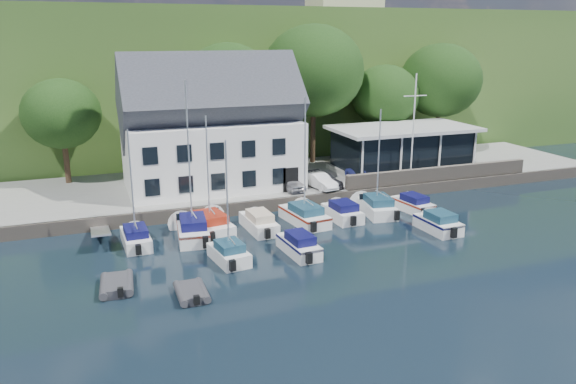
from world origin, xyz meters
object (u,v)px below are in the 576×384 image
object	(u,v)px
club_pavilion	(402,148)
car_blue	(367,174)
car_white	(320,181)
boat_r1_4	(305,163)
car_silver	(290,182)
boat_r1_7	(413,202)
boat_r2_1	(227,197)
dinghy_0	(117,283)
boat_r2_4	(438,221)
boat_r1_2	(208,168)
harbor_building	(211,135)
flagpole	(413,129)
boat_r2_2	(299,243)
dinghy_1	(191,291)
boat_r1_3	(259,221)
car_dgrey	(325,180)
boat_r1_0	(132,185)
boat_r1_1	(190,170)
boat_r1_6	(379,157)
boat_r1_5	(342,210)

from	to	relation	value
club_pavilion	car_blue	world-z (taller)	club_pavilion
car_white	boat_r1_4	size ratio (longest dim) A/B	0.42
car_silver	boat_r1_7	size ratio (longest dim) A/B	0.68
car_white	boat_r2_1	bearing A→B (deg)	-146.26
car_blue	dinghy_0	world-z (taller)	car_blue
boat_r2_4	boat_r1_2	bearing A→B (deg)	158.02
harbor_building	flagpole	xyz separation A→B (m)	(16.47, -4.50, 0.27)
boat_r2_2	dinghy_1	size ratio (longest dim) A/B	1.97
harbor_building	flagpole	distance (m)	17.08
car_white	flagpole	size ratio (longest dim) A/B	0.41
car_silver	boat_r1_3	size ratio (longest dim) A/B	0.61
boat_r2_1	dinghy_1	distance (m)	6.27
car_silver	dinghy_1	bearing A→B (deg)	-131.78
boat_r1_2	car_dgrey	bearing A→B (deg)	15.49
car_silver	boat_r2_2	xyz separation A→B (m)	(-3.58, -11.03, -0.90)
dinghy_0	harbor_building	bearing A→B (deg)	64.67
harbor_building	boat_r1_7	distance (m)	17.20
boat_r1_7	boat_r2_4	xyz separation A→B (m)	(-0.89, -4.67, 0.05)
car_silver	dinghy_0	size ratio (longest dim) A/B	1.20
boat_r1_7	dinghy_1	world-z (taller)	boat_r1_7
car_white	boat_r2_4	distance (m)	11.13
boat_r2_4	boat_r1_0	bearing A→B (deg)	164.62
car_silver	boat_r1_4	size ratio (longest dim) A/B	0.40
boat_r1_3	dinghy_0	xyz separation A→B (m)	(-10.14, -6.46, -0.36)
boat_r1_2	boat_r2_2	distance (m)	8.26
boat_r2_1	car_blue	bearing A→B (deg)	27.76
car_white	boat_r1_1	size ratio (longest dim) A/B	0.39
boat_r1_1	dinghy_1	world-z (taller)	boat_r1_1
boat_r1_6	boat_r2_4	world-z (taller)	boat_r1_6
car_white	flagpole	distance (m)	9.26
car_blue	boat_r1_3	xyz separation A→B (m)	(-11.90, -6.21, -0.93)
car_blue	boat_r1_7	bearing A→B (deg)	-97.23
boat_r1_0	club_pavilion	bearing A→B (deg)	17.60
car_silver	boat_r1_6	distance (m)	7.97
boat_r1_5	flagpole	bearing A→B (deg)	25.84
car_silver	harbor_building	bearing A→B (deg)	144.55
boat_r2_2	boat_r1_6	bearing A→B (deg)	28.57
car_dgrey	car_silver	bearing A→B (deg)	165.49
harbor_building	flagpole	bearing A→B (deg)	-15.27
club_pavilion	boat_r2_2	bearing A→B (deg)	-138.73
car_white	harbor_building	bearing A→B (deg)	144.01
boat_r1_0	boat_r1_3	distance (m)	9.11
car_white	boat_r1_2	size ratio (longest dim) A/B	0.41
car_blue	boat_r1_6	size ratio (longest dim) A/B	0.42
boat_r1_2	boat_r2_1	xyz separation A→B (m)	(-0.07, -5.51, -0.50)
car_white	dinghy_0	world-z (taller)	car_white
car_blue	dinghy_0	size ratio (longest dim) A/B	1.23
harbor_building	boat_r1_5	distance (m)	12.86
car_dgrey	boat_r1_5	xyz separation A→B (m)	(-1.18, -5.78, -0.84)
boat_r1_1	boat_r2_1	bearing A→B (deg)	-68.42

